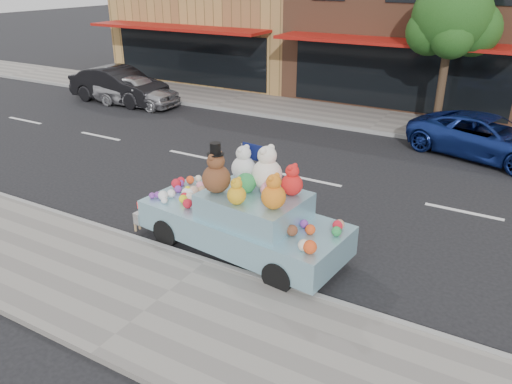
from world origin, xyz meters
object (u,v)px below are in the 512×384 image
Objects in this scene: car_dark at (119,85)px; art_car at (244,215)px; car_silver at (136,90)px; car_blue at (487,137)px; street_tree at (452,23)px.

car_dark is 13.86m from art_car.
car_silver reaches higher than car_blue.
car_silver is 1.07m from car_dark.
street_tree reaches higher than car_blue.
art_car is (-1.69, -10.69, -2.88)m from street_tree.
street_tree is at bearing -79.60° from car_silver.
car_dark reaches higher than car_blue.
car_dark is (-1.06, 0.11, 0.10)m from car_silver.
street_tree reaches higher than car_dark.
car_silver is 0.83× the size of car_blue.
car_blue is 1.01× the size of car_dark.
car_blue is 14.77m from car_dark.
street_tree is 1.12× the size of art_car.
art_car is at bearing 173.53° from car_blue.
art_car is (11.21, -8.15, 0.06)m from car_dark.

